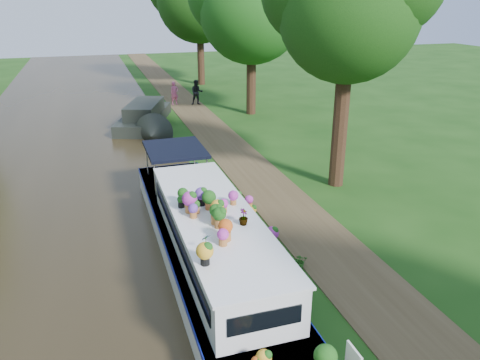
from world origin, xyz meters
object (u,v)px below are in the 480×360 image
plant_boat (215,251)px  second_boat (145,117)px  pedestrian_pink (174,93)px  pedestrian_dark (197,92)px

plant_boat → second_boat: plant_boat is taller
pedestrian_pink → pedestrian_dark: 1.48m
plant_boat → pedestrian_pink: plant_boat is taller
second_boat → pedestrian_pink: size_ratio=4.83×
plant_boat → pedestrian_pink: bearing=82.5°
second_boat → pedestrian_dark: 5.94m
second_boat → pedestrian_dark: bearing=68.1°
pedestrian_dark → plant_boat: bearing=-93.1°
pedestrian_pink → pedestrian_dark: (1.40, -0.49, 0.06)m
plant_boat → pedestrian_pink: size_ratio=8.98×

